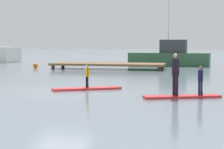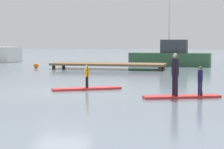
% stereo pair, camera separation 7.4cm
% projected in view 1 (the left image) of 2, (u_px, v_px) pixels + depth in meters
% --- Properties ---
extents(ground_plane, '(240.00, 240.00, 0.00)m').
position_uv_depth(ground_plane, '(62.00, 91.00, 18.13)').
color(ground_plane, slate).
extents(paddleboard_near, '(3.14, 2.12, 0.10)m').
position_uv_depth(paddleboard_near, '(87.00, 89.00, 18.83)').
color(paddleboard_near, red).
rests_on(paddleboard_near, ground).
extents(paddler_child_solo, '(0.26, 0.35, 1.10)m').
position_uv_depth(paddler_child_solo, '(87.00, 75.00, 18.76)').
color(paddler_child_solo, black).
rests_on(paddler_child_solo, paddleboard_near).
extents(paddleboard_far, '(3.15, 1.71, 0.10)m').
position_uv_depth(paddleboard_far, '(182.00, 97.00, 16.03)').
color(paddleboard_far, red).
rests_on(paddleboard_far, ground).
extents(paddler_adult, '(0.39, 0.50, 1.92)m').
position_uv_depth(paddler_adult, '(176.00, 71.00, 15.89)').
color(paddler_adult, black).
rests_on(paddler_adult, paddleboard_far).
extents(paddler_child_front, '(0.27, 0.39, 1.22)m').
position_uv_depth(paddler_child_front, '(201.00, 79.00, 16.08)').
color(paddler_child_front, '#19194C').
rests_on(paddler_child_front, paddleboard_far).
extents(fishing_boat_green_midground, '(7.78, 2.56, 6.19)m').
position_uv_depth(fishing_boat_green_midground, '(170.00, 57.00, 37.98)').
color(fishing_boat_green_midground, '#2D5638').
rests_on(fishing_boat_green_midground, ground).
extents(floating_dock, '(9.51, 2.98, 0.51)m').
position_uv_depth(floating_dock, '(108.00, 64.00, 33.43)').
color(floating_dock, brown).
rests_on(floating_dock, ground).
extents(mooring_buoy_mid, '(0.44, 0.44, 0.44)m').
position_uv_depth(mooring_buoy_mid, '(35.00, 66.00, 34.84)').
color(mooring_buoy_mid, orange).
rests_on(mooring_buoy_mid, ground).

